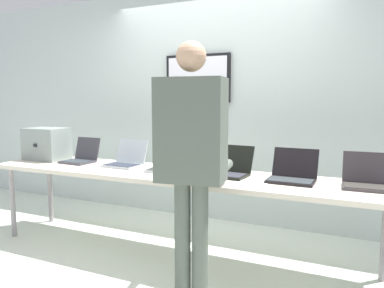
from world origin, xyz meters
TOP-DOWN VIEW (x-y plane):
  - ground at (0.00, 0.00)m, footprint 8.00×8.00m
  - back_wall at (-0.00, 1.13)m, footprint 8.00×0.11m
  - workbench at (0.00, 0.00)m, footprint 3.58×0.70m
  - equipment_box at (-1.53, 0.08)m, footprint 0.43×0.31m
  - laptop_station_0 at (-1.08, 0.09)m, footprint 0.32×0.32m
  - laptop_station_1 at (-0.55, 0.11)m, footprint 0.35×0.34m
  - laptop_station_2 at (-0.05, 0.08)m, footprint 0.39×0.35m
  - laptop_station_3 at (0.50, 0.09)m, footprint 0.36×0.36m
  - laptop_station_4 at (1.02, 0.08)m, footprint 0.36×0.35m
  - laptop_station_5 at (1.54, 0.08)m, footprint 0.33×0.29m
  - person at (0.47, -0.62)m, footprint 0.49×0.63m
  - paper_sheet at (0.77, -0.17)m, footprint 0.28×0.34m

SIDE VIEW (x-z plane):
  - ground at x=0.00m, z-range -0.04..0.00m
  - workbench at x=0.00m, z-range 0.33..1.09m
  - paper_sheet at x=0.77m, z-range 0.76..0.76m
  - laptop_station_3 at x=0.50m, z-range 0.69..0.93m
  - laptop_station_4 at x=1.02m, z-range 0.69..0.93m
  - laptop_station_1 at x=-0.55m, z-range 0.69..0.93m
  - laptop_station_0 at x=-1.08m, z-range 0.69..0.94m
  - laptop_station_2 at x=-0.05m, z-range 0.69..0.94m
  - laptop_station_5 at x=1.54m, z-range 0.69..0.94m
  - equipment_box at x=-1.53m, z-range 0.76..1.09m
  - person at x=0.47m, z-range 0.19..1.95m
  - back_wall at x=0.00m, z-range 0.01..2.66m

